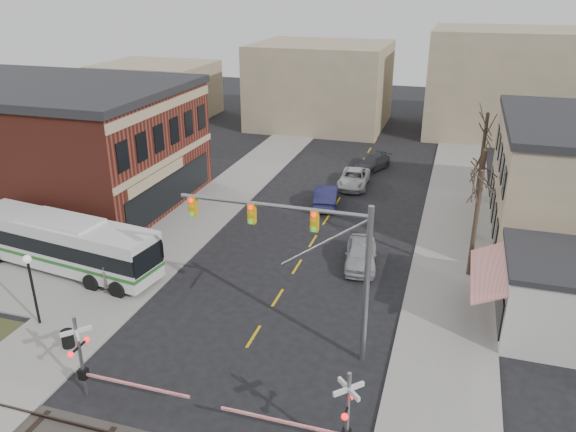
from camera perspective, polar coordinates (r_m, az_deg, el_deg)
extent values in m
plane|color=black|center=(28.10, -4.99, -14.34)|extent=(160.00, 160.00, 0.00)
cube|color=gray|center=(47.65, -6.71, 1.90)|extent=(5.00, 60.00, 0.12)
cube|color=gray|center=(43.99, 16.64, -0.76)|extent=(5.00, 60.00, 0.12)
cube|color=maroon|center=(52.72, -26.63, 6.74)|extent=(30.00, 15.00, 9.00)
cube|color=tan|center=(43.96, -11.98, 5.60)|extent=(0.10, 15.00, 0.50)
cube|color=tan|center=(42.96, -12.43, 10.82)|extent=(0.10, 15.00, 0.70)
cube|color=black|center=(44.74, -11.73, 2.54)|extent=(0.08, 13.00, 2.60)
cube|color=red|center=(31.03, 19.67, -5.32)|extent=(1.68, 6.00, 0.87)
cylinder|color=#382B21|center=(35.32, 18.48, -0.80)|extent=(0.28, 0.28, 6.75)
cylinder|color=#382B21|center=(41.02, 18.86, 2.08)|extent=(0.28, 0.28, 6.30)
cylinder|color=#382B21|center=(48.51, 19.10, 5.73)|extent=(0.28, 0.28, 7.20)
cube|color=silver|center=(37.55, -21.77, -2.54)|extent=(13.20, 4.51, 2.89)
cube|color=black|center=(37.46, -21.82, -2.26)|extent=(13.24, 4.56, 0.97)
cube|color=#256B23|center=(37.81, -21.63, -3.44)|extent=(13.24, 4.56, 0.22)
cylinder|color=black|center=(38.11, -21.48, -4.39)|extent=(1.44, 2.92, 1.08)
cylinder|color=gray|center=(26.05, 7.97, -7.20)|extent=(0.28, 0.28, 8.00)
cylinder|color=gray|center=(25.48, -1.66, 1.08)|extent=(9.05, 0.20, 0.20)
cube|color=gold|center=(25.14, 2.73, -0.49)|extent=(0.35, 0.30, 1.00)
cube|color=gold|center=(25.98, -3.69, 0.28)|extent=(0.35, 0.30, 1.00)
cube|color=gold|center=(27.12, -9.64, 0.99)|extent=(0.35, 0.30, 1.00)
cylinder|color=gray|center=(26.42, -20.34, -13.25)|extent=(0.16, 0.16, 4.00)
cube|color=silver|center=(25.70, -20.73, -10.89)|extent=(1.00, 1.00, 0.18)
cube|color=silver|center=(25.70, -20.73, -10.89)|extent=(1.00, 1.00, 0.18)
sphere|color=#FF0C0C|center=(25.80, -21.22, -12.99)|extent=(0.26, 0.26, 0.26)
sphere|color=#FF0C0C|center=(26.49, -19.78, -11.74)|extent=(0.26, 0.26, 0.26)
cube|color=black|center=(26.94, -20.07, -14.81)|extent=(0.35, 0.35, 0.50)
cube|color=#FF0C0C|center=(25.64, -15.19, -16.26)|extent=(5.00, 0.10, 0.10)
cylinder|color=gray|center=(22.18, 6.04, -19.65)|extent=(0.16, 0.16, 4.00)
cube|color=silver|center=(21.33, 6.19, -17.07)|extent=(1.00, 1.00, 0.18)
cube|color=silver|center=(21.33, 6.19, -17.07)|extent=(1.00, 1.00, 0.18)
sphere|color=#FF0C0C|center=(21.44, 5.78, -19.62)|extent=(0.26, 0.26, 0.26)
sphere|color=#FF0C0C|center=(22.26, 6.39, -17.77)|extent=(0.26, 0.26, 0.26)
cube|color=#FF0C0C|center=(23.24, -0.76, -20.11)|extent=(5.00, 0.10, 0.10)
cylinder|color=black|center=(32.23, -24.41, -7.15)|extent=(0.14, 0.14, 3.65)
sphere|color=silver|center=(31.36, -24.98, -4.00)|extent=(0.44, 0.44, 0.44)
cylinder|color=black|center=(30.43, -21.47, -11.52)|extent=(0.60, 0.60, 0.90)
imported|color=#9F9FA3|center=(36.19, 7.40, -3.83)|extent=(2.63, 5.09, 1.66)
imported|color=#18193D|center=(45.61, 3.87, 2.07)|extent=(2.60, 5.28, 1.66)
imported|color=#BABABA|center=(50.20, 6.70, 3.81)|extent=(2.67, 5.37, 1.46)
imported|color=#414347|center=(54.98, 8.55, 5.33)|extent=(3.52, 4.99, 1.34)
imported|color=#5E554B|center=(34.25, -17.90, -6.11)|extent=(0.53, 0.71, 1.77)
imported|color=#323B57|center=(37.50, -16.55, -3.51)|extent=(0.97, 0.91, 1.58)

